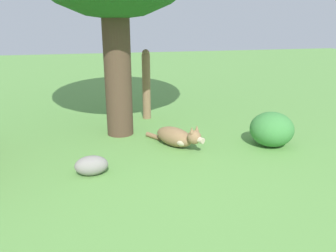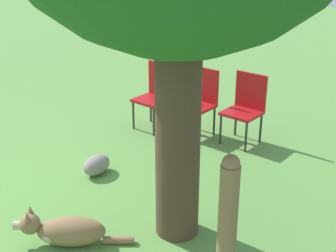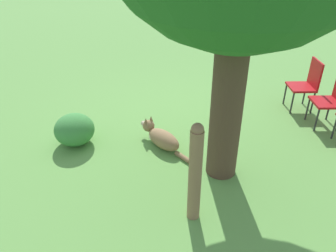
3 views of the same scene
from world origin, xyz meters
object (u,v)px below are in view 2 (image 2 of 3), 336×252
at_px(dog, 65,231).
at_px(fence_post, 227,229).
at_px(red_chair_0, 156,92).
at_px(red_chair_1, 199,98).
at_px(red_chair_2, 246,105).

height_order(dog, fence_post, fence_post).
height_order(fence_post, red_chair_0, fence_post).
bearing_deg(fence_post, red_chair_0, -138.68).
relative_size(fence_post, red_chair_1, 1.32).
distance_m(dog, fence_post, 1.55).
distance_m(red_chair_0, red_chair_1, 0.63).
bearing_deg(red_chair_2, fence_post, 28.76).
xyz_separation_m(red_chair_1, red_chair_2, (-0.09, 0.63, 0.00)).
height_order(red_chair_0, red_chair_2, same).
height_order(dog, red_chair_2, red_chair_2).
bearing_deg(fence_post, red_chair_2, -160.05).
height_order(dog, red_chair_0, red_chair_0).
relative_size(red_chair_0, red_chair_2, 1.00).
distance_m(red_chair_0, red_chair_2, 1.26).
height_order(dog, red_chair_1, red_chair_1).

